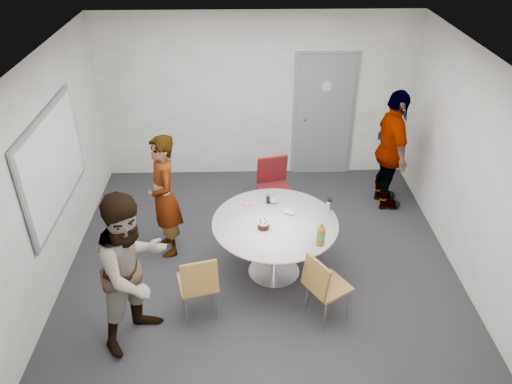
{
  "coord_description": "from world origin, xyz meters",
  "views": [
    {
      "loc": [
        -0.2,
        -5.03,
        4.28
      ],
      "look_at": [
        -0.07,
        0.25,
        0.98
      ],
      "focal_mm": 35.0,
      "sensor_mm": 36.0,
      "label": 1
    }
  ],
  "objects_px": {
    "chair_near_left": "(199,282)",
    "table": "(277,230)",
    "whiteboard": "(54,163)",
    "chair_far": "(274,183)",
    "person_right": "(391,151)",
    "chair_near_right": "(323,283)",
    "door": "(324,116)",
    "person_left": "(133,271)",
    "person_main": "(164,197)"
  },
  "relations": [
    {
      "from": "chair_near_left",
      "to": "table",
      "type": "bearing_deg",
      "value": 25.04
    },
    {
      "from": "table",
      "to": "whiteboard",
      "type": "bearing_deg",
      "value": 172.56
    },
    {
      "from": "chair_far",
      "to": "person_right",
      "type": "xyz_separation_m",
      "value": [
        1.73,
        0.3,
        0.33
      ]
    },
    {
      "from": "person_right",
      "to": "chair_far",
      "type": "bearing_deg",
      "value": 97.3
    },
    {
      "from": "chair_near_left",
      "to": "chair_near_right",
      "type": "height_order",
      "value": "chair_near_left"
    },
    {
      "from": "door",
      "to": "person_left",
      "type": "distance_m",
      "value": 4.36
    },
    {
      "from": "door",
      "to": "person_right",
      "type": "bearing_deg",
      "value": -51.42
    },
    {
      "from": "chair_near_left",
      "to": "person_main",
      "type": "height_order",
      "value": "person_main"
    },
    {
      "from": "chair_near_right",
      "to": "table",
      "type": "bearing_deg",
      "value": 178.65
    },
    {
      "from": "table",
      "to": "person_right",
      "type": "xyz_separation_m",
      "value": [
        1.77,
        1.56,
        0.25
      ]
    },
    {
      "from": "person_right",
      "to": "person_main",
      "type": "bearing_deg",
      "value": 105.32
    },
    {
      "from": "chair_far",
      "to": "person_right",
      "type": "distance_m",
      "value": 1.79
    },
    {
      "from": "door",
      "to": "chair_near_right",
      "type": "height_order",
      "value": "door"
    },
    {
      "from": "chair_near_left",
      "to": "door",
      "type": "bearing_deg",
      "value": 47.1
    },
    {
      "from": "table",
      "to": "chair_near_right",
      "type": "bearing_deg",
      "value": -59.86
    },
    {
      "from": "door",
      "to": "person_main",
      "type": "relative_size",
      "value": 1.25
    },
    {
      "from": "table",
      "to": "chair_near_left",
      "type": "relative_size",
      "value": 1.74
    },
    {
      "from": "table",
      "to": "person_left",
      "type": "xyz_separation_m",
      "value": [
        -1.53,
        -0.97,
        0.23
      ]
    },
    {
      "from": "door",
      "to": "table",
      "type": "distance_m",
      "value": 2.81
    },
    {
      "from": "table",
      "to": "chair_near_left",
      "type": "distance_m",
      "value": 1.18
    },
    {
      "from": "door",
      "to": "chair_far",
      "type": "relative_size",
      "value": 2.19
    },
    {
      "from": "table",
      "to": "chair_far",
      "type": "bearing_deg",
      "value": 88.02
    },
    {
      "from": "person_left",
      "to": "whiteboard",
      "type": "bearing_deg",
      "value": 76.96
    },
    {
      "from": "door",
      "to": "person_main",
      "type": "xyz_separation_m",
      "value": [
        -2.34,
        -2.1,
        -0.18
      ]
    },
    {
      "from": "door",
      "to": "table",
      "type": "bearing_deg",
      "value": -109.38
    },
    {
      "from": "table",
      "to": "chair_far",
      "type": "height_order",
      "value": "table"
    },
    {
      "from": "door",
      "to": "whiteboard",
      "type": "distance_m",
      "value": 4.25
    },
    {
      "from": "chair_near_left",
      "to": "person_left",
      "type": "xyz_separation_m",
      "value": [
        -0.62,
        -0.23,
        0.38
      ]
    },
    {
      "from": "chair_near_left",
      "to": "person_left",
      "type": "bearing_deg",
      "value": -174.14
    },
    {
      "from": "person_right",
      "to": "chair_near_right",
      "type": "bearing_deg",
      "value": 148.21
    },
    {
      "from": "table",
      "to": "chair_near_left",
      "type": "bearing_deg",
      "value": -140.54
    },
    {
      "from": "chair_far",
      "to": "table",
      "type": "bearing_deg",
      "value": 75.02
    },
    {
      "from": "door",
      "to": "person_left",
      "type": "height_order",
      "value": "door"
    },
    {
      "from": "whiteboard",
      "to": "person_main",
      "type": "xyz_separation_m",
      "value": [
        1.22,
        0.18,
        -0.6
      ]
    },
    {
      "from": "door",
      "to": "whiteboard",
      "type": "relative_size",
      "value": 1.12
    },
    {
      "from": "table",
      "to": "chair_near_left",
      "type": "xyz_separation_m",
      "value": [
        -0.9,
        -0.74,
        -0.15
      ]
    },
    {
      "from": "person_left",
      "to": "person_main",
      "type": "bearing_deg",
      "value": 32.64
    },
    {
      "from": "chair_near_left",
      "to": "person_right",
      "type": "distance_m",
      "value": 3.55
    },
    {
      "from": "person_main",
      "to": "person_right",
      "type": "relative_size",
      "value": 0.91
    },
    {
      "from": "door",
      "to": "chair_near_right",
      "type": "bearing_deg",
      "value": -97.68
    },
    {
      "from": "chair_near_right",
      "to": "person_main",
      "type": "height_order",
      "value": "person_main"
    },
    {
      "from": "chair_near_left",
      "to": "person_left",
      "type": "relative_size",
      "value": 0.48
    },
    {
      "from": "door",
      "to": "person_right",
      "type": "relative_size",
      "value": 1.14
    },
    {
      "from": "whiteboard",
      "to": "chair_near_right",
      "type": "xyz_separation_m",
      "value": [
        3.1,
        -1.14,
        -0.92
      ]
    },
    {
      "from": "chair_far",
      "to": "chair_near_right",
      "type": "bearing_deg",
      "value": 88.54
    },
    {
      "from": "door",
      "to": "chair_near_left",
      "type": "height_order",
      "value": "door"
    },
    {
      "from": "person_left",
      "to": "chair_far",
      "type": "bearing_deg",
      "value": 1.74
    },
    {
      "from": "whiteboard",
      "to": "person_left",
      "type": "height_order",
      "value": "whiteboard"
    },
    {
      "from": "door",
      "to": "table",
      "type": "height_order",
      "value": "door"
    },
    {
      "from": "chair_near_right",
      "to": "chair_far",
      "type": "xyz_separation_m",
      "value": [
        -0.42,
        2.05,
        0.07
      ]
    }
  ]
}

